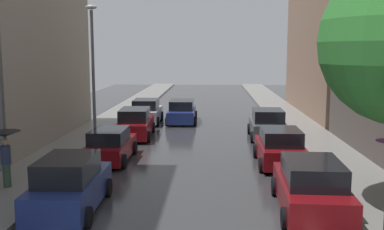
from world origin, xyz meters
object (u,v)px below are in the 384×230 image
(parked_car_right_nearest, at_px, (311,188))
(car_midroad, at_px, (182,112))
(parked_car_left_fourth, at_px, (146,112))
(parked_car_right_third, at_px, (268,125))
(parked_car_left_third, at_px, (135,124))
(lamp_post_left, at_px, (93,65))
(parked_car_right_second, at_px, (280,148))
(parked_car_left_nearest, at_px, (70,186))
(pedestrian_near_tree, at_px, (5,145))
(parked_car_left_second, at_px, (110,146))

(parked_car_right_nearest, xyz_separation_m, car_midroad, (-5.35, 17.80, -0.04))
(parked_car_right_nearest, bearing_deg, parked_car_left_fourth, 26.48)
(parked_car_right_third, bearing_deg, parked_car_right_nearest, -179.46)
(parked_car_left_third, bearing_deg, lamp_post_left, 142.87)
(parked_car_right_nearest, height_order, car_midroad, parked_car_right_nearest)
(parked_car_right_second, distance_m, car_midroad, 12.97)
(parked_car_right_nearest, height_order, parked_car_right_second, parked_car_right_nearest)
(parked_car_left_third, distance_m, parked_car_right_second, 9.78)
(parked_car_right_second, bearing_deg, car_midroad, 23.77)
(parked_car_left_nearest, bearing_deg, parked_car_right_second, -52.04)
(parked_car_right_nearest, distance_m, pedestrian_near_tree, 10.87)
(parked_car_left_fourth, bearing_deg, parked_car_right_second, -146.62)
(parked_car_left_second, height_order, car_midroad, car_midroad)
(parked_car_left_fourth, relative_size, car_midroad, 0.92)
(parked_car_right_second, xyz_separation_m, parked_car_right_third, (0.18, 6.22, 0.03))
(parked_car_left_second, xyz_separation_m, pedestrian_near_tree, (-2.78, -4.66, 0.99))
(parked_car_right_nearest, bearing_deg, parked_car_right_third, 1.88)
(car_midroad, height_order, lamp_post_left, lamp_post_left)
(car_midroad, relative_size, pedestrian_near_tree, 2.20)
(parked_car_left_second, relative_size, car_midroad, 0.92)
(parked_car_left_second, xyz_separation_m, parked_car_right_nearest, (7.93, -6.35, 0.08))
(car_midroad, bearing_deg, parked_car_left_fourth, 98.85)
(parked_car_left_nearest, relative_size, parked_car_right_nearest, 0.93)
(parked_car_left_fourth, distance_m, parked_car_right_nearest, 19.09)
(parked_car_left_fourth, xyz_separation_m, parked_car_right_second, (7.74, -11.47, -0.02))
(parked_car_left_nearest, bearing_deg, parked_car_left_third, -1.23)
(parked_car_left_third, bearing_deg, parked_car_left_second, 175.61)
(parked_car_left_second, xyz_separation_m, car_midroad, (2.57, 11.45, 0.04))
(parked_car_left_third, distance_m, parked_car_left_fourth, 5.34)
(parked_car_right_third, bearing_deg, parked_car_left_second, 126.83)
(parked_car_left_fourth, xyz_separation_m, car_midroad, (2.50, 0.40, -0.03))
(parked_car_left_third, bearing_deg, pedestrian_near_tree, 161.54)
(parked_car_right_nearest, distance_m, lamp_post_left, 13.91)
(parked_car_right_second, bearing_deg, parked_car_left_second, 86.91)
(parked_car_left_second, distance_m, car_midroad, 11.74)
(parked_car_right_second, bearing_deg, pedestrian_near_tree, 111.79)
(parked_car_right_third, bearing_deg, lamp_post_left, 106.10)
(parked_car_left_third, relative_size, parked_car_right_nearest, 1.00)
(parked_car_right_third, bearing_deg, parked_car_left_fourth, 57.30)
(parked_car_left_fourth, distance_m, parked_car_right_second, 13.83)
(parked_car_left_second, relative_size, parked_car_left_fourth, 1.00)
(car_midroad, xyz_separation_m, lamp_post_left, (-4.12, -8.26, 3.58))
(parked_car_left_fourth, xyz_separation_m, parked_car_right_nearest, (7.85, -17.40, 0.01))
(parked_car_right_nearest, distance_m, car_midroad, 18.59)
(parked_car_left_nearest, distance_m, car_midroad, 18.25)
(parked_car_left_nearest, bearing_deg, parked_car_right_nearest, -89.16)
(parked_car_right_second, bearing_deg, parked_car_left_fourth, 33.97)
(parked_car_left_nearest, xyz_separation_m, parked_car_right_nearest, (7.72, 0.29, -0.04))
(parked_car_right_second, height_order, pedestrian_near_tree, pedestrian_near_tree)
(parked_car_left_fourth, bearing_deg, parked_car_right_third, -124.19)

